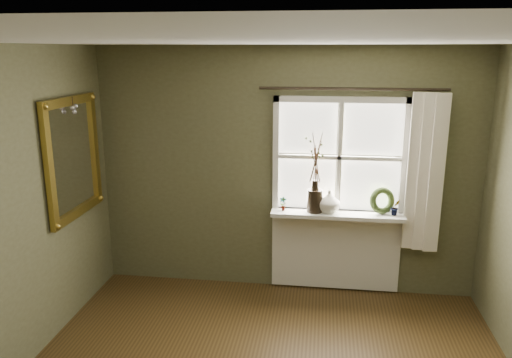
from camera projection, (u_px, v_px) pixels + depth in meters
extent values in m
plane|color=silver|center=(257.00, 41.00, 2.76)|extent=(4.50, 4.50, 0.00)
cube|color=brown|center=(286.00, 171.00, 5.30)|extent=(4.00, 0.10, 2.60)
cube|color=silver|center=(337.00, 212.00, 5.25)|extent=(1.36, 0.06, 0.06)
cube|color=silver|center=(342.00, 100.00, 4.95)|extent=(1.36, 0.06, 0.06)
cube|color=silver|center=(276.00, 156.00, 5.19)|extent=(0.06, 0.06, 1.24)
cube|color=silver|center=(404.00, 159.00, 5.02)|extent=(0.06, 0.06, 1.24)
cube|color=silver|center=(339.00, 158.00, 5.10)|extent=(1.24, 0.05, 0.04)
cube|color=silver|center=(339.00, 158.00, 5.10)|extent=(0.04, 0.05, 1.12)
cube|color=white|center=(308.00, 128.00, 5.09)|extent=(0.59, 0.01, 0.53)
cube|color=white|center=(373.00, 129.00, 5.01)|extent=(0.59, 0.01, 0.53)
cube|color=white|center=(307.00, 184.00, 5.24)|extent=(0.59, 0.01, 0.53)
cube|color=white|center=(370.00, 186.00, 5.16)|extent=(0.59, 0.01, 0.53)
cube|color=silver|center=(337.00, 214.00, 5.15)|extent=(1.36, 0.26, 0.04)
cube|color=silver|center=(335.00, 250.00, 5.37)|extent=(1.36, 0.04, 0.88)
cylinder|color=black|center=(315.00, 201.00, 5.15)|extent=(0.21, 0.21, 0.24)
imported|color=beige|center=(329.00, 201.00, 5.13)|extent=(0.29, 0.29, 0.24)
torus|color=#2E3E1B|center=(382.00, 203.00, 5.10)|extent=(0.31, 0.23, 0.29)
imported|color=#2E3E1B|center=(283.00, 204.00, 5.20)|extent=(0.08, 0.06, 0.15)
imported|color=#2E3E1B|center=(395.00, 207.00, 5.05)|extent=(0.11, 0.10, 0.17)
cube|color=white|center=(425.00, 173.00, 4.93)|extent=(0.36, 0.12, 1.59)
cylinder|color=black|center=(353.00, 89.00, 4.86)|extent=(1.84, 0.03, 0.03)
cube|color=white|center=(73.00, 158.00, 4.73)|extent=(0.02, 0.80, 0.98)
cube|color=olive|center=(68.00, 101.00, 4.59)|extent=(0.05, 0.97, 0.08)
cube|color=olive|center=(79.00, 211.00, 4.86)|extent=(0.05, 0.97, 0.08)
cube|color=olive|center=(49.00, 168.00, 4.31)|extent=(0.05, 0.08, 0.98)
cube|color=olive|center=(94.00, 149.00, 5.15)|extent=(0.05, 0.08, 0.98)
sphere|color=silver|center=(72.00, 108.00, 4.57)|extent=(0.04, 0.04, 0.04)
sphere|color=silver|center=(74.00, 112.00, 4.61)|extent=(0.04, 0.04, 0.04)
sphere|color=silver|center=(76.00, 106.00, 4.63)|extent=(0.04, 0.04, 0.04)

